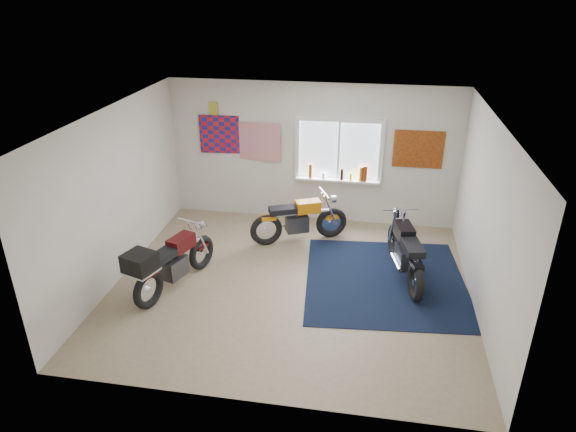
% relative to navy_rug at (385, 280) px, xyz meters
% --- Properties ---
extents(ground, '(5.50, 5.50, 0.00)m').
position_rel_navy_rug_xyz_m(ground, '(-1.47, -0.37, -0.01)').
color(ground, '#9E896B').
rests_on(ground, ground).
extents(room_shell, '(5.50, 5.50, 5.50)m').
position_rel_navy_rug_xyz_m(room_shell, '(-1.47, -0.37, 1.63)').
color(room_shell, white).
rests_on(room_shell, ground).
extents(navy_rug, '(2.72, 2.81, 0.01)m').
position_rel_navy_rug_xyz_m(navy_rug, '(0.00, 0.00, 0.00)').
color(navy_rug, black).
rests_on(navy_rug, ground).
extents(window_assembly, '(1.66, 0.17, 1.26)m').
position_rel_navy_rug_xyz_m(window_assembly, '(-0.97, 2.10, 1.36)').
color(window_assembly, white).
rests_on(window_assembly, room_shell).
extents(oil_bottles, '(1.12, 0.09, 0.30)m').
position_rel_navy_rug_xyz_m(oil_bottles, '(-0.80, 2.03, 1.02)').
color(oil_bottles, brown).
rests_on(oil_bottles, window_assembly).
extents(flag_display, '(1.60, 0.10, 1.17)m').
position_rel_navy_rug_xyz_m(flag_display, '(-3.37, 2.11, 2.14)').
color(flag_display, red).
rests_on(flag_display, room_shell).
extents(triumph_poster, '(0.90, 0.03, 0.70)m').
position_rel_navy_rug_xyz_m(triumph_poster, '(0.48, 2.11, 1.54)').
color(triumph_poster, '#A54C14').
rests_on(triumph_poster, room_shell).
extents(yellow_triumph, '(1.71, 0.87, 0.92)m').
position_rel_navy_rug_xyz_m(yellow_triumph, '(-1.57, 1.13, 0.40)').
color(yellow_triumph, black).
rests_on(yellow_triumph, ground).
extents(black_chrome_bike, '(0.66, 1.90, 0.98)m').
position_rel_navy_rug_xyz_m(black_chrome_bike, '(0.28, 0.20, 0.42)').
color(black_chrome_bike, black).
rests_on(black_chrome_bike, navy_rug).
extents(maroon_tourer, '(0.91, 1.82, 0.94)m').
position_rel_navy_rug_xyz_m(maroon_tourer, '(-3.27, -0.83, 0.48)').
color(maroon_tourer, black).
rests_on(maroon_tourer, ground).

